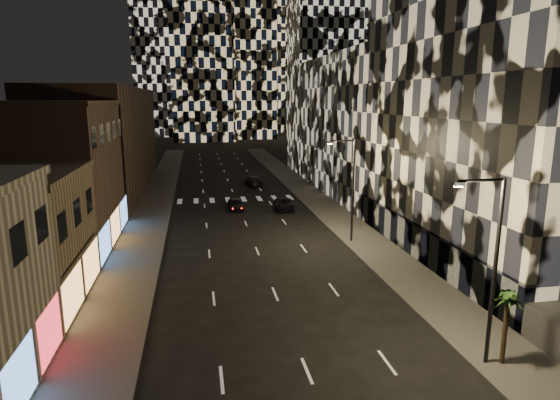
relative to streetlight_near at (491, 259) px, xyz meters
name	(u,v)px	position (x,y,z in m)	size (l,w,h in m)	color
sidewalk_left	(155,202)	(-18.35, 40.00, -5.28)	(4.00, 120.00, 0.15)	#47443F
sidewalk_right	(312,196)	(1.65, 40.00, -5.28)	(4.00, 120.00, 0.15)	#47443F
curb_left	(172,201)	(-16.25, 40.00, -5.28)	(0.20, 120.00, 0.15)	#4C4C47
curb_right	(296,197)	(-0.45, 40.00, -5.28)	(0.20, 120.00, 0.15)	#4C4C47
retail_brown	(50,178)	(-25.35, 23.50, 0.65)	(10.00, 15.00, 12.00)	brown
retail_filler_left	(106,140)	(-25.35, 50.00, 1.65)	(10.00, 40.00, 14.00)	brown
midrise_right	(520,119)	(11.65, 14.50, 5.65)	(16.00, 25.00, 22.00)	#232326
midrise_base	(419,242)	(3.95, 14.50, -3.85)	(0.60, 25.00, 3.00)	#383838
midrise_filler_right	(368,124)	(11.65, 47.00, 3.65)	(16.00, 40.00, 18.00)	#232326
streetlight_near	(491,259)	(0.00, 0.00, 0.00)	(2.55, 0.25, 9.00)	black
streetlight_far	(350,183)	(0.00, 20.00, 0.00)	(2.55, 0.25, 9.00)	black
car_dark_midlane	(236,204)	(-8.85, 34.35, -4.70)	(1.55, 3.85, 1.31)	black
car_dark_oncoming	(254,181)	(-4.90, 49.20, -4.64)	(2.00, 4.92, 1.43)	black
car_dark_rightlane	(284,204)	(-3.33, 33.40, -4.72)	(2.11, 4.57, 1.27)	black
palm_tree	(508,304)	(0.95, -0.21, -2.19)	(1.86, 1.84, 3.65)	#47331E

